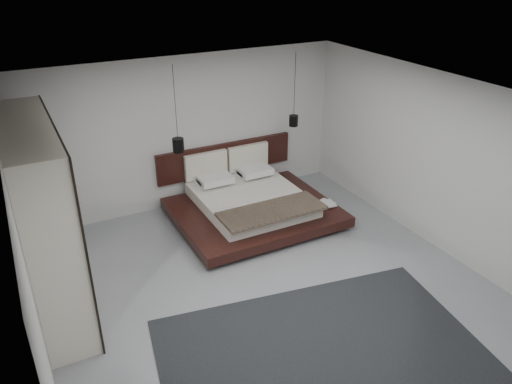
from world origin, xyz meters
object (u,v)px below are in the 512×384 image
rug (328,361)px  pendant_left (178,145)px  bed (250,203)px  pendant_right (294,120)px  lattice_screen (14,181)px  wardrobe (45,220)px

rug → pendant_left: bearing=94.7°
bed → pendant_left: bearing=159.1°
rug → pendant_right: bearing=64.4°
pendant_left → rug: size_ratio=0.38×
lattice_screen → wardrobe: (0.25, -1.48, -0.01)m
bed → wardrobe: (-3.44, -0.93, 1.00)m
bed → rug: size_ratio=0.71×
lattice_screen → pendant_right: (4.83, -0.11, 0.24)m
rug → wardrobe: bearing=134.6°
bed → rug: (-0.80, -3.61, -0.28)m
bed → wardrobe: bearing=-164.8°
pendant_right → bed: bearing=-159.1°
pendant_left → pendant_right: 2.27m
bed → pendant_right: 1.75m
pendant_left → pendant_right: (2.27, 0.00, 0.09)m
pendant_left → pendant_right: size_ratio=1.07×
pendant_right → lattice_screen: bearing=178.7°
lattice_screen → rug: (2.89, -4.15, -1.29)m
pendant_left → pendant_right: same height
pendant_right → wardrobe: bearing=-163.4°
lattice_screen → pendant_right: bearing=-1.3°
pendant_left → wardrobe: size_ratio=0.56×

